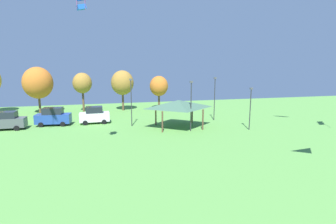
{
  "coord_description": "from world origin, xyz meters",
  "views": [
    {
      "loc": [
        -4.38,
        3.97,
        8.08
      ],
      "look_at": [
        -0.7,
        18.79,
        5.31
      ],
      "focal_mm": 28.0,
      "sensor_mm": 36.0,
      "label": 1
    }
  ],
  "objects": [
    {
      "name": "treeline_tree_4",
      "position": [
        5.55,
        50.85,
        4.21
      ],
      "size": [
        3.35,
        3.35,
        6.07
      ],
      "color": "brown",
      "rests_on": "ground"
    },
    {
      "name": "park_pavilion",
      "position": [
        4.98,
        36.04,
        3.08
      ],
      "size": [
        6.73,
        5.26,
        3.6
      ],
      "color": "brown",
      "rests_on": "ground"
    },
    {
      "name": "treeline_tree_2",
      "position": [
        -7.81,
        51.29,
        4.93
      ],
      "size": [
        3.21,
        3.21,
        6.74
      ],
      "color": "brown",
      "rests_on": "ground"
    },
    {
      "name": "treeline_tree_3",
      "position": [
        -1.02,
        50.87,
        4.92
      ],
      "size": [
        3.94,
        3.94,
        7.11
      ],
      "color": "brown",
      "rests_on": "ground"
    },
    {
      "name": "treeline_tree_1",
      "position": [
        -14.82,
        51.29,
        5.11
      ],
      "size": [
        4.77,
        4.77,
        7.74
      ],
      "color": "brown",
      "rests_on": "ground"
    },
    {
      "name": "kite_flying_1",
      "position": [
        -5.79,
        27.0,
        12.96
      ],
      "size": [
        0.87,
        0.82,
        1.21
      ],
      "color": "blue"
    },
    {
      "name": "light_post_1",
      "position": [
        11.34,
        39.09,
        3.56
      ],
      "size": [
        0.36,
        0.2,
        6.31
      ],
      "color": "#2D2D33",
      "rests_on": "ground"
    },
    {
      "name": "parked_car_third_from_left",
      "position": [
        -5.7,
        41.08,
        1.16
      ],
      "size": [
        4.06,
        2.02,
        2.37
      ],
      "rotation": [
        0.0,
        0.0,
        0.03
      ],
      "color": "silver",
      "rests_on": "ground"
    },
    {
      "name": "parked_car_leftmost",
      "position": [
        -16.39,
        40.04,
        1.14
      ],
      "size": [
        4.53,
        2.02,
        2.3
      ],
      "rotation": [
        0.0,
        0.0,
        -0.02
      ],
      "color": "#4C5156",
      "rests_on": "ground"
    },
    {
      "name": "light_post_2",
      "position": [
        13.3,
        32.66,
        3.05
      ],
      "size": [
        0.36,
        0.2,
        5.32
      ],
      "color": "#2D2D33",
      "rests_on": "ground"
    },
    {
      "name": "light_post_0",
      "position": [
        5.91,
        33.79,
        3.49
      ],
      "size": [
        0.36,
        0.2,
        6.17
      ],
      "color": "#2D2D33",
      "rests_on": "ground"
    },
    {
      "name": "light_post_3",
      "position": [
        -0.85,
        38.25,
        3.55
      ],
      "size": [
        0.36,
        0.2,
        6.3
      ],
      "color": "#2D2D33",
      "rests_on": "ground"
    },
    {
      "name": "parked_car_second_from_left",
      "position": [
        -11.05,
        41.14,
        1.19
      ],
      "size": [
        4.58,
        2.3,
        2.43
      ],
      "rotation": [
        0.0,
        0.0,
        -0.1
      ],
      "color": "#234299",
      "rests_on": "ground"
    }
  ]
}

